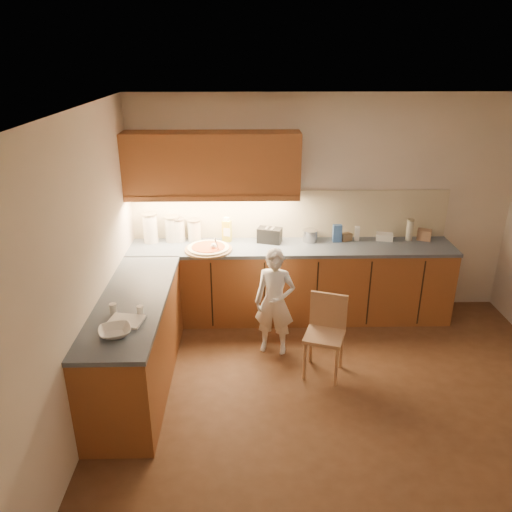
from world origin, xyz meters
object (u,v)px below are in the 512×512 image
pizza_on_board (209,249)px  oil_jug (227,230)px  toaster (270,235)px  wooden_chair (326,329)px  child (275,302)px

pizza_on_board → oil_jug: 0.37m
pizza_on_board → toaster: pizza_on_board is taller
wooden_chair → oil_jug: oil_jug is taller
wooden_chair → child: bearing=161.6°
wooden_chair → oil_jug: size_ratio=2.76×
child → oil_jug: 1.16m
wooden_chair → toaster: 1.44m
pizza_on_board → oil_jug: oil_jug is taller
wooden_chair → pizza_on_board: bearing=159.4°
child → toaster: size_ratio=3.78×
oil_jug → wooden_chair: bearing=-52.0°
pizza_on_board → toaster: bearing=19.3°
child → wooden_chair: (0.49, -0.37, -0.11)m
child → wooden_chair: 0.62m
child → wooden_chair: bearing=-23.7°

